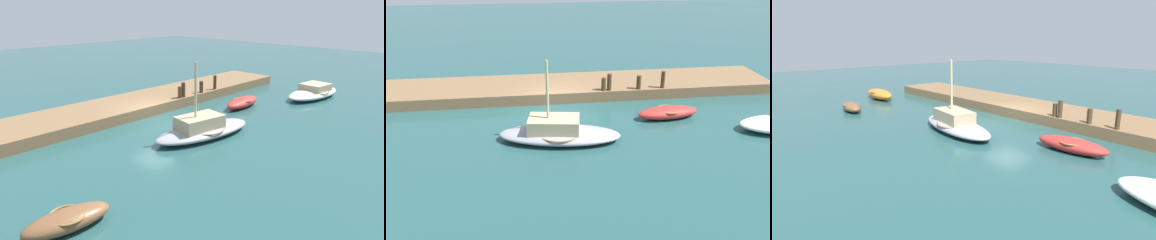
{
  "view_description": "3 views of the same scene",
  "coord_description": "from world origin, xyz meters",
  "views": [
    {
      "loc": [
        12.71,
        15.21,
        6.34
      ],
      "look_at": [
        0.78,
        3.75,
        0.95
      ],
      "focal_mm": 32.97,
      "sensor_mm": 36.0,
      "label": 1
    },
    {
      "loc": [
        1.55,
        20.39,
        8.39
      ],
      "look_at": [
        -0.6,
        4.26,
        1.1
      ],
      "focal_mm": 37.18,
      "sensor_mm": 36.0,
      "label": 2
    },
    {
      "loc": [
        -12.5,
        14.53,
        4.89
      ],
      "look_at": [
        -0.03,
        3.69,
        0.63
      ],
      "focal_mm": 29.63,
      "sensor_mm": 36.0,
      "label": 3
    }
  ],
  "objects": [
    {
      "name": "rowboat_orange",
      "position": [
        11.7,
        2.78,
        0.42
      ],
      "size": [
        3.52,
        1.45,
        0.83
      ],
      "rotation": [
        0.0,
        0.0,
        -0.02
      ],
      "color": "orange",
      "rests_on": "ground_plane"
    },
    {
      "name": "dinghy_brown",
      "position": [
        8.79,
        6.34,
        0.31
      ],
      "size": [
        2.74,
        1.37,
        0.61
      ],
      "rotation": [
        0.0,
        0.0,
        -0.12
      ],
      "color": "brown",
      "rests_on": "ground_plane"
    },
    {
      "name": "mooring_post_mid_east",
      "position": [
        -3.08,
        -0.73,
        1.11
      ],
      "size": [
        0.26,
        0.26,
        0.97
      ],
      "primitive_type": "cylinder",
      "color": "#47331E",
      "rests_on": "dock_platform"
    },
    {
      "name": "sailboat_grey",
      "position": [
        0.27,
        4.0,
        0.42
      ],
      "size": [
        5.85,
        2.94,
        3.82
      ],
      "rotation": [
        0.0,
        0.0,
        -0.16
      ],
      "color": "#939399",
      "rests_on": "ground_plane"
    },
    {
      "name": "ground_plane",
      "position": [
        0.0,
        0.0,
        0.0
      ],
      "size": [
        84.0,
        84.0,
        0.0
      ],
      "primitive_type": "plane",
      "color": "#234C4C"
    },
    {
      "name": "mooring_post_east",
      "position": [
        -2.74,
        -0.73,
        0.99
      ],
      "size": [
        0.26,
        0.26,
        0.74
      ],
      "primitive_type": "cylinder",
      "color": "#47331E",
      "rests_on": "dock_platform"
    },
    {
      "name": "dock_platform",
      "position": [
        0.0,
        -2.44,
        0.31
      ],
      "size": [
        26.51,
        3.91,
        0.62
      ],
      "primitive_type": "cube",
      "color": "brown",
      "rests_on": "ground_plane"
    },
    {
      "name": "rowboat_red",
      "position": [
        -5.59,
        2.18,
        0.32
      ],
      "size": [
        3.32,
        1.43,
        0.63
      ],
      "rotation": [
        0.0,
        0.0,
        0.09
      ],
      "color": "#B72D28",
      "rests_on": "ground_plane"
    },
    {
      "name": "mooring_post_mid_west",
      "position": [
        -4.81,
        -0.73,
        1.02
      ],
      "size": [
        0.26,
        0.26,
        0.79
      ],
      "primitive_type": "cylinder",
      "color": "#47331E",
      "rests_on": "dock_platform"
    },
    {
      "name": "mooring_post_west",
      "position": [
        -6.24,
        -0.73,
        1.12
      ],
      "size": [
        0.23,
        0.23,
        1.0
      ],
      "primitive_type": "cylinder",
      "color": "#47331E",
      "rests_on": "dock_platform"
    }
  ]
}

